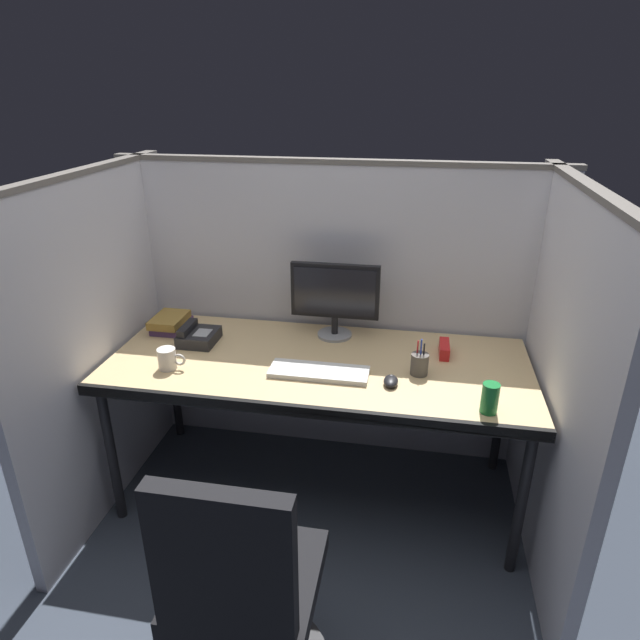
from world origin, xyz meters
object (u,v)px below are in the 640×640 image
at_px(monitor_center, 335,295).
at_px(desk_phone, 198,336).
at_px(office_chair, 245,616).
at_px(computer_mouse, 391,381).
at_px(soda_can, 490,399).
at_px(red_stapler, 444,349).
at_px(book_stack, 171,323).
at_px(pen_cup, 420,364).
at_px(keyboard_main, 319,372).
at_px(coffee_mug, 168,359).
at_px(desk, 318,371).

bearing_deg(monitor_center, desk_phone, -163.57).
xyz_separation_m(office_chair, computer_mouse, (0.38, 0.87, 0.39)).
height_order(monitor_center, soda_can, monitor_center).
bearing_deg(red_stapler, book_stack, 178.33).
bearing_deg(pen_cup, desk_phone, 173.05).
bearing_deg(pen_cup, computer_mouse, -134.93).
distance_m(office_chair, computer_mouse, 1.03).
distance_m(office_chair, desk_phone, 1.32).
bearing_deg(keyboard_main, coffee_mug, -174.32).
xyz_separation_m(red_stapler, coffee_mug, (-1.20, -0.35, 0.02)).
distance_m(office_chair, book_stack, 1.51).
relative_size(desk, computer_mouse, 19.79).
bearing_deg(keyboard_main, red_stapler, 28.10).
bearing_deg(book_stack, desk_phone, -31.66).
bearing_deg(book_stack, monitor_center, 4.82).
relative_size(desk_phone, coffee_mug, 1.51).
height_order(book_stack, coffee_mug, coffee_mug).
relative_size(desk, desk_phone, 10.00).
xyz_separation_m(keyboard_main, desk_phone, (-0.64, 0.21, 0.02)).
xyz_separation_m(office_chair, soda_can, (0.76, 0.73, 0.44)).
relative_size(keyboard_main, computer_mouse, 4.48).
relative_size(monitor_center, keyboard_main, 1.00).
height_order(computer_mouse, desk_phone, desk_phone).
height_order(keyboard_main, computer_mouse, computer_mouse).
xyz_separation_m(desk, monitor_center, (0.03, 0.29, 0.27)).
xyz_separation_m(book_stack, coffee_mug, (0.16, -0.39, 0.01)).
relative_size(monitor_center, desk_phone, 2.26).
bearing_deg(red_stapler, monitor_center, 168.29).
bearing_deg(keyboard_main, desk, 103.59).
bearing_deg(computer_mouse, office_chair, -113.65).
xyz_separation_m(computer_mouse, book_stack, (-1.14, 0.36, 0.02)).
bearing_deg(computer_mouse, monitor_center, 125.15).
distance_m(office_chair, pen_cup, 1.18).
distance_m(keyboard_main, book_stack, 0.89).
bearing_deg(desk, soda_can, -21.98).
height_order(desk, pen_cup, pen_cup).
bearing_deg(book_stack, keyboard_main, -21.55).
height_order(keyboard_main, desk_phone, desk_phone).
bearing_deg(keyboard_main, office_chair, -94.47).
bearing_deg(pen_cup, keyboard_main, -169.53).
bearing_deg(desk, desk_phone, 170.87).
bearing_deg(desk_phone, red_stapler, 3.86).
bearing_deg(book_stack, desk, -15.13).
xyz_separation_m(keyboard_main, coffee_mug, (-0.66, -0.07, 0.04)).
relative_size(office_chair, red_stapler, 6.50).
relative_size(desk_phone, red_stapler, 1.27).
bearing_deg(monitor_center, pen_cup, -37.22).
relative_size(keyboard_main, red_stapler, 2.87).
xyz_separation_m(computer_mouse, desk_phone, (-0.95, 0.24, 0.02)).
relative_size(office_chair, monitor_center, 2.27).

